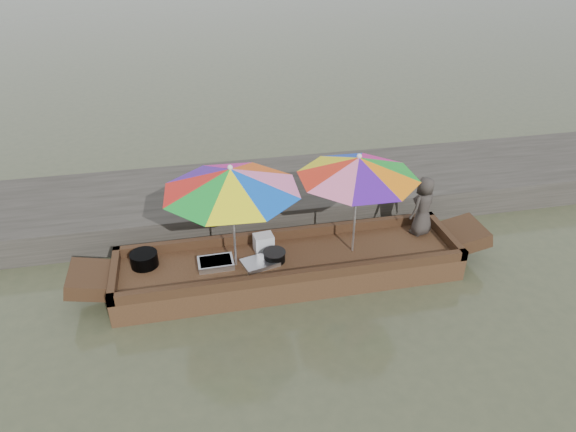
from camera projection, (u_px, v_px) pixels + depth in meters
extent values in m
plane|color=#424830|center=(289.00, 277.00, 7.64)|extent=(80.00, 80.00, 0.00)
cube|color=#2D2B26|center=(264.00, 195.00, 9.37)|extent=(22.00, 2.20, 0.50)
cube|color=#301E10|center=(289.00, 268.00, 7.55)|extent=(4.99, 1.20, 0.35)
cylinder|color=black|center=(144.00, 259.00, 7.25)|extent=(0.39, 0.39, 0.20)
cube|color=silver|center=(216.00, 263.00, 7.27)|extent=(0.51, 0.36, 0.09)
cube|color=silver|center=(260.00, 263.00, 7.31)|extent=(0.57, 0.46, 0.06)
cylinder|color=black|center=(274.00, 257.00, 7.36)|extent=(0.31, 0.31, 0.15)
cube|color=silver|center=(264.00, 243.00, 7.58)|extent=(0.30, 0.25, 0.26)
imported|color=#342F2A|center=(423.00, 206.00, 7.83)|extent=(0.56, 0.49, 0.96)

